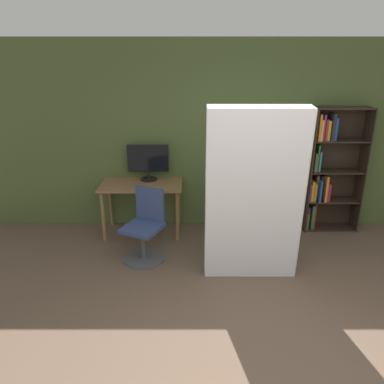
% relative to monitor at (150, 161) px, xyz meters
% --- Properties ---
extents(wall_back, '(8.00, 0.06, 2.70)m').
position_rel_monitor_xyz_m(wall_back, '(1.24, 0.17, 0.30)').
color(wall_back, '#47592D').
rests_on(wall_back, ground).
extents(desk, '(1.15, 0.62, 0.76)m').
position_rel_monitor_xyz_m(desk, '(-0.09, -0.17, -0.40)').
color(desk, brown).
rests_on(desk, ground).
extents(monitor, '(0.59, 0.24, 0.52)m').
position_rel_monitor_xyz_m(monitor, '(0.00, 0.00, 0.00)').
color(monitor, black).
rests_on(monitor, desk).
extents(office_chair, '(0.59, 0.59, 0.92)m').
position_rel_monitor_xyz_m(office_chair, '(0.03, -0.90, -0.68)').
color(office_chair, '#4C4C51').
rests_on(office_chair, ground).
extents(bookshelf, '(0.79, 0.32, 1.81)m').
position_rel_monitor_xyz_m(bookshelf, '(2.59, 0.01, -0.14)').
color(bookshelf, '#2D2319').
rests_on(bookshelf, ground).
extents(mattress_near, '(1.08, 0.35, 2.01)m').
position_rel_monitor_xyz_m(mattress_near, '(1.32, -1.30, -0.05)').
color(mattress_near, silver).
rests_on(mattress_near, ground).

